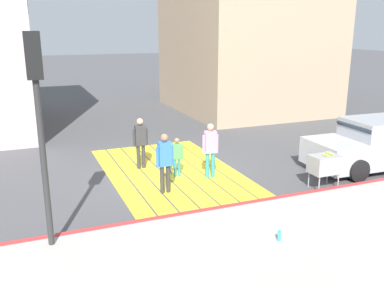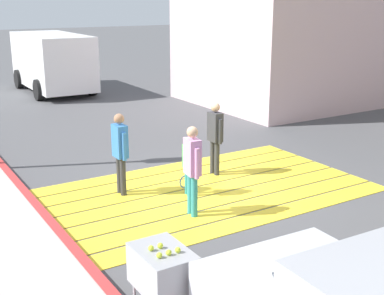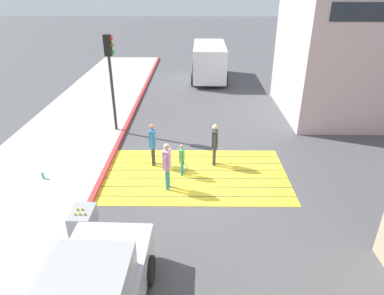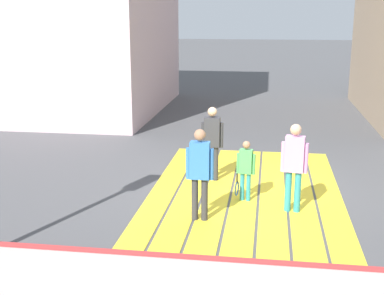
# 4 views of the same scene
# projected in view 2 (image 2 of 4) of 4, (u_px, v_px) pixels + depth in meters

# --- Properties ---
(ground_plane) EXTENTS (120.00, 120.00, 0.00)m
(ground_plane) POSITION_uv_depth(u_px,v_px,m) (208.00, 190.00, 10.51)
(ground_plane) COLOR #4C4C4F
(crosswalk_stripes) EXTENTS (6.40, 3.80, 0.01)m
(crosswalk_stripes) POSITION_uv_depth(u_px,v_px,m) (208.00, 190.00, 10.51)
(crosswalk_stripes) COLOR yellow
(crosswalk_stripes) RESTS_ON ground
(curb_painted) EXTENTS (0.16, 40.00, 0.13)m
(curb_painted) POSITION_uv_depth(u_px,v_px,m) (49.00, 222.00, 8.85)
(curb_painted) COLOR #BC3333
(curb_painted) RESTS_ON ground
(van_down_street) EXTENTS (2.43, 5.24, 2.35)m
(van_down_street) POSITION_uv_depth(u_px,v_px,m) (52.00, 61.00, 21.27)
(van_down_street) COLOR silver
(van_down_street) RESTS_ON ground
(tennis_ball_cart) EXTENTS (0.56, 0.80, 1.02)m
(tennis_ball_cart) POSITION_uv_depth(u_px,v_px,m) (163.00, 270.00, 6.05)
(tennis_ball_cart) COLOR #99999E
(tennis_ball_cart) RESTS_ON ground
(pedestrian_adult_lead) EXTENTS (0.21, 0.47, 1.61)m
(pedestrian_adult_lead) POSITION_uv_depth(u_px,v_px,m) (215.00, 133.00, 11.21)
(pedestrian_adult_lead) COLOR #333338
(pedestrian_adult_lead) RESTS_ON ground
(pedestrian_adult_trailing) EXTENTS (0.26, 0.48, 1.64)m
(pedestrian_adult_trailing) POSITION_uv_depth(u_px,v_px,m) (192.00, 165.00, 9.05)
(pedestrian_adult_trailing) COLOR teal
(pedestrian_adult_trailing) RESTS_ON ground
(pedestrian_adult_side) EXTENTS (0.21, 0.48, 1.63)m
(pedestrian_adult_side) POSITION_uv_depth(u_px,v_px,m) (120.00, 148.00, 10.04)
(pedestrian_adult_side) COLOR #333338
(pedestrian_adult_side) RESTS_ON ground
(pedestrian_child_with_racket) EXTENTS (0.30, 0.38, 1.19)m
(pedestrian_child_with_racket) POSITION_uv_depth(u_px,v_px,m) (188.00, 163.00, 10.07)
(pedestrian_child_with_racket) COLOR teal
(pedestrian_child_with_racket) RESTS_ON ground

